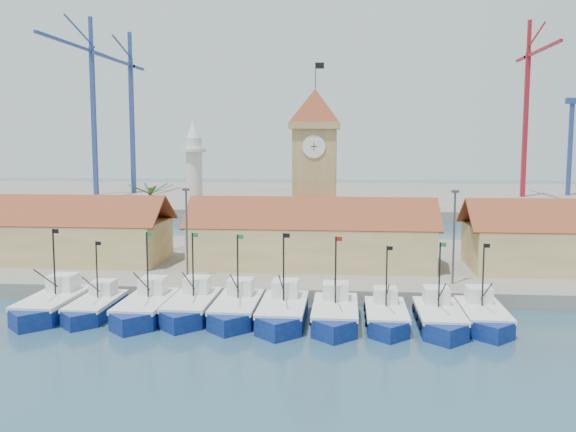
# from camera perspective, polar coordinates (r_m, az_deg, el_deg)

# --- Properties ---
(ground) EXTENTS (400.00, 400.00, 0.00)m
(ground) POSITION_cam_1_polar(r_m,az_deg,el_deg) (52.10, 0.91, -10.23)
(ground) COLOR navy
(ground) RESTS_ON ground
(quay) EXTENTS (140.00, 32.00, 1.50)m
(quay) POSITION_cam_1_polar(r_m,az_deg,el_deg) (75.19, 2.29, -4.35)
(quay) COLOR gray
(quay) RESTS_ON ground
(terminal) EXTENTS (240.00, 80.00, 2.00)m
(terminal) POSITION_cam_1_polar(r_m,az_deg,el_deg) (160.36, 3.87, 1.66)
(terminal) COLOR gray
(terminal) RESTS_ON ground
(boat_0) EXTENTS (3.84, 10.52, 7.96)m
(boat_0) POSITION_cam_1_polar(r_m,az_deg,el_deg) (60.04, -20.32, -7.55)
(boat_0) COLOR navy
(boat_0) RESTS_ON ground
(boat_1) EXTENTS (3.31, 9.06, 6.86)m
(boat_1) POSITION_cam_1_polar(r_m,az_deg,el_deg) (58.63, -16.83, -7.87)
(boat_1) COLOR navy
(boat_1) RESTS_ON ground
(boat_2) EXTENTS (3.76, 10.31, 7.80)m
(boat_2) POSITION_cam_1_polar(r_m,az_deg,el_deg) (56.84, -12.59, -8.10)
(boat_2) COLOR navy
(boat_2) RESTS_ON ground
(boat_3) EXTENTS (3.70, 10.13, 7.67)m
(boat_3) POSITION_cam_1_polar(r_m,az_deg,el_deg) (56.55, -8.61, -8.10)
(boat_3) COLOR navy
(boat_3) RESTS_ON ground
(boat_4) EXTENTS (3.67, 10.06, 7.61)m
(boat_4) POSITION_cam_1_polar(r_m,az_deg,el_deg) (55.44, -4.62, -8.36)
(boat_4) COLOR navy
(boat_4) RESTS_ON ground
(boat_5) EXTENTS (3.82, 10.45, 7.91)m
(boat_5) POSITION_cam_1_polar(r_m,az_deg,el_deg) (54.20, -0.49, -8.66)
(boat_5) COLOR navy
(boat_5) RESTS_ON ground
(boat_6) EXTENTS (3.72, 10.18, 7.71)m
(boat_6) POSITION_cam_1_polar(r_m,az_deg,el_deg) (53.76, 4.20, -8.83)
(boat_6) COLOR navy
(boat_6) RESTS_ON ground
(boat_7) EXTENTS (3.34, 9.16, 6.93)m
(boat_7) POSITION_cam_1_polar(r_m,az_deg,el_deg) (53.91, 8.75, -8.93)
(boat_7) COLOR navy
(boat_7) RESTS_ON ground
(boat_8) EXTENTS (3.55, 9.73, 7.36)m
(boat_8) POSITION_cam_1_polar(r_m,az_deg,el_deg) (54.10, 13.34, -8.94)
(boat_8) COLOR navy
(boat_8) RESTS_ON ground
(boat_9) EXTENTS (3.46, 9.48, 7.17)m
(boat_9) POSITION_cam_1_polar(r_m,az_deg,el_deg) (55.57, 17.01, -8.65)
(boat_9) COLOR navy
(boat_9) RESTS_ON ground
(hall_left) EXTENTS (31.20, 10.13, 7.61)m
(hall_left) POSITION_cam_1_polar(r_m,az_deg,el_deg) (79.11, -21.70, -1.89)
(hall_left) COLOR #E7BE7E
(hall_left) RESTS_ON quay
(hall_center) EXTENTS (27.04, 10.13, 7.61)m
(hall_center) POSITION_cam_1_polar(r_m,az_deg,el_deg) (70.68, 2.14, -2.39)
(hall_center) COLOR #E7BE7E
(hall_center) RESTS_ON quay
(clock_tower) EXTENTS (5.80, 5.80, 22.70)m
(clock_tower) POSITION_cam_1_polar(r_m,az_deg,el_deg) (75.84, 2.41, 4.29)
(clock_tower) COLOR tan
(clock_tower) RESTS_ON quay
(minaret) EXTENTS (3.00, 3.00, 16.30)m
(minaret) POSITION_cam_1_polar(r_m,az_deg,el_deg) (80.10, -8.32, 2.75)
(minaret) COLOR silver
(minaret) RESTS_ON quay
(palm_tree) EXTENTS (5.60, 5.03, 8.39)m
(palm_tree) POSITION_cam_1_polar(r_m,az_deg,el_deg) (79.82, -12.10, 0.15)
(palm_tree) COLOR brown
(palm_tree) RESTS_ON quay
(lamp_posts) EXTENTS (80.70, 0.25, 9.03)m
(lamp_posts) POSITION_cam_1_polar(r_m,az_deg,el_deg) (62.38, 2.21, -1.31)
(lamp_posts) COLOR #3F3F44
(lamp_posts) RESTS_ON quay
(crane_blue_far) EXTENTS (1.00, 38.05, 42.38)m
(crane_blue_far) POSITION_cam_1_polar(r_m,az_deg,el_deg) (161.80, -17.25, 10.26)
(crane_blue_far) COLOR navy
(crane_blue_far) RESTS_ON terminal
(crane_blue_near) EXTENTS (1.00, 33.29, 39.68)m
(crane_blue_near) POSITION_cam_1_polar(r_m,az_deg,el_deg) (165.30, -13.92, 9.63)
(crane_blue_near) COLOR navy
(crane_blue_near) RESTS_ON terminal
(crane_red_right) EXTENTS (1.00, 32.93, 40.49)m
(crane_red_right) POSITION_cam_1_polar(r_m,az_deg,el_deg) (158.94, 20.58, 9.68)
(crane_red_right) COLOR maroon
(crane_red_right) RESTS_ON terminal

